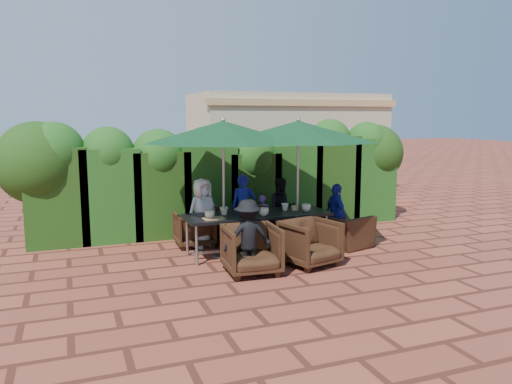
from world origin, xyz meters
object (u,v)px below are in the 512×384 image
object	(u,v)px
chair_far_right	(279,221)
chair_near_left	(252,247)
chair_far_left	(194,227)
chair_far_mid	(237,221)
umbrella_right	(298,131)
chair_end_right	(343,225)
chair_near_right	(310,241)
umbrella_left	(223,132)
dining_table	(257,217)

from	to	relation	value
chair_far_right	chair_near_left	bearing A→B (deg)	33.18
chair_far_left	chair_far_mid	world-z (taller)	chair_far_mid
chair_far_right	chair_far_mid	bearing A→B (deg)	-23.92
umbrella_right	chair_end_right	xyz separation A→B (m)	(0.94, -0.08, -1.80)
chair_near_left	chair_near_right	bearing A→B (deg)	7.47
umbrella_left	chair_end_right	bearing A→B (deg)	-3.85
dining_table	chair_near_left	world-z (taller)	chair_near_left
umbrella_right	chair_end_right	world-z (taller)	umbrella_right
chair_end_right	chair_far_right	bearing A→B (deg)	26.83
chair_far_left	chair_near_left	size ratio (longest dim) A/B	0.87
umbrella_left	chair_end_right	distance (m)	2.96
umbrella_left	chair_near_right	distance (m)	2.39
chair_far_mid	chair_end_right	size ratio (longest dim) A/B	0.87
umbrella_left	chair_far_left	distance (m)	2.07
chair_far_mid	chair_near_right	bearing A→B (deg)	88.08
umbrella_right	chair_far_left	distance (m)	2.71
chair_far_mid	umbrella_right	bearing A→B (deg)	111.60
chair_near_left	chair_end_right	world-z (taller)	chair_near_left
umbrella_right	chair_near_left	distance (m)	2.44
chair_near_left	chair_near_right	distance (m)	1.08
umbrella_left	chair_near_left	bearing A→B (deg)	-84.33
chair_far_left	chair_end_right	bearing A→B (deg)	160.23
chair_far_left	chair_far_right	bearing A→B (deg)	-179.24
chair_far_mid	chair_near_left	size ratio (longest dim) A/B	0.98
dining_table	chair_far_left	xyz separation A→B (m)	(-0.93, 0.97, -0.31)
dining_table	chair_far_left	bearing A→B (deg)	133.97
umbrella_left	umbrella_right	xyz separation A→B (m)	(1.41, -0.08, 0.00)
dining_table	chair_far_mid	xyz separation A→B (m)	(-0.08, 0.96, -0.26)
chair_far_right	chair_near_left	size ratio (longest dim) A/B	0.85
chair_far_mid	chair_near_left	world-z (taller)	chair_near_left
umbrella_right	chair_near_right	bearing A→B (deg)	-102.46
chair_far_left	chair_far_mid	distance (m)	0.86
chair_far_mid	chair_far_right	bearing A→B (deg)	158.23
chair_far_right	chair_end_right	distance (m)	1.37
chair_far_left	chair_near_left	xyz separation A→B (m)	(0.44, -2.01, 0.06)
chair_far_mid	chair_far_right	distance (m)	0.92
umbrella_right	chair_far_mid	bearing A→B (deg)	132.41
chair_far_right	chair_near_right	distance (m)	1.93
chair_near_left	chair_near_right	xyz separation A→B (m)	(1.08, 0.08, -0.01)
umbrella_right	chair_far_mid	distance (m)	2.21
chair_end_right	chair_near_right	bearing A→B (deg)	112.83
chair_far_right	chair_near_right	world-z (taller)	chair_near_right
chair_far_mid	chair_far_right	world-z (taller)	chair_far_mid
umbrella_left	chair_near_right	world-z (taller)	umbrella_left
chair_far_left	chair_near_left	bearing A→B (deg)	103.85
dining_table	chair_near_right	distance (m)	1.16
chair_far_left	umbrella_left	bearing A→B (deg)	111.68
chair_far_left	chair_near_right	distance (m)	2.46
chair_near_right	chair_end_right	distance (m)	1.46
chair_end_right	umbrella_right	bearing A→B (deg)	70.43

